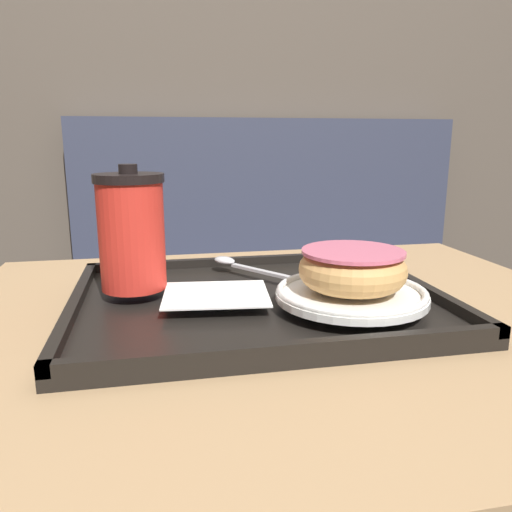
% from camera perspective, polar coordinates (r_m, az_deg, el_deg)
% --- Properties ---
extents(wall_behind, '(8.00, 0.05, 2.40)m').
position_cam_1_polar(wall_behind, '(1.66, -6.77, 22.22)').
color(wall_behind, brown).
rests_on(wall_behind, ground_plane).
extents(booth_bench, '(1.20, 0.44, 1.00)m').
position_cam_1_polar(booth_bench, '(1.57, 2.59, -10.07)').
color(booth_bench, '#33384C').
rests_on(booth_bench, ground_plane).
extents(cafe_table, '(0.79, 0.66, 0.74)m').
position_cam_1_polar(cafe_table, '(0.67, 3.45, -21.41)').
color(cafe_table, tan).
rests_on(cafe_table, ground_plane).
extents(serving_tray, '(0.43, 0.34, 0.02)m').
position_cam_1_polar(serving_tray, '(0.60, -0.00, -5.26)').
color(serving_tray, black).
rests_on(serving_tray, cafe_table).
extents(napkin_paper, '(0.13, 0.11, 0.00)m').
position_cam_1_polar(napkin_paper, '(0.57, -4.58, -4.38)').
color(napkin_paper, white).
rests_on(napkin_paper, serving_tray).
extents(coffee_cup_front, '(0.08, 0.08, 0.15)m').
position_cam_1_polar(coffee_cup_front, '(0.60, -14.04, 2.76)').
color(coffee_cup_front, red).
rests_on(coffee_cup_front, serving_tray).
extents(plate_with_chocolate_donut, '(0.17, 0.17, 0.01)m').
position_cam_1_polar(plate_with_chocolate_donut, '(0.56, 10.82, -4.23)').
color(plate_with_chocolate_donut, white).
rests_on(plate_with_chocolate_donut, serving_tray).
extents(donut_chocolate_glazed, '(0.12, 0.12, 0.04)m').
position_cam_1_polar(donut_chocolate_glazed, '(0.56, 10.95, -1.43)').
color(donut_chocolate_glazed, tan).
rests_on(donut_chocolate_glazed, plate_with_chocolate_donut).
extents(spoon, '(0.09, 0.12, 0.01)m').
position_cam_1_polar(spoon, '(0.70, -2.50, -0.85)').
color(spoon, silver).
rests_on(spoon, serving_tray).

